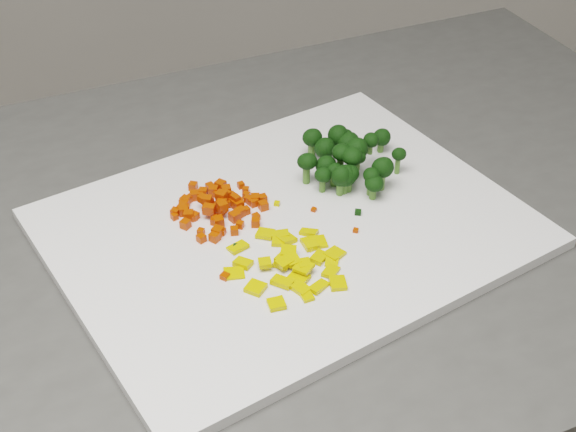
{
  "coord_description": "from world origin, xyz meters",
  "views": [
    {
      "loc": [
        0.03,
        -0.34,
        1.44
      ],
      "look_at": [
        0.14,
        0.33,
        0.92
      ],
      "focal_mm": 50.0,
      "sensor_mm": 36.0,
      "label": 1
    }
  ],
  "objects": [
    {
      "name": "pepper_chunk_24",
      "position": [
        0.09,
        0.23,
        0.92
      ],
      "size": [
        0.02,
        0.02,
        0.01
      ],
      "primitive_type": "cube",
      "rotation": [
        -0.03,
        -0.0,
        2.51
      ],
      "color": "gold",
      "rests_on": "pepper_pile"
    },
    {
      "name": "carrot_cube_55",
      "position": [
        0.06,
        0.39,
        0.92
      ],
      "size": [
        0.01,
        0.01,
        0.01
      ],
      "primitive_type": "cube",
      "rotation": [
        0.0,
        0.0,
        1.49
      ],
      "color": "#C12902",
      "rests_on": "carrot_pile"
    },
    {
      "name": "stray_bit_1",
      "position": [
        0.15,
        0.28,
        0.92
      ],
      "size": [
        0.01,
        0.01,
        0.0
      ],
      "primitive_type": "cube",
      "rotation": [
        0.0,
        0.0,
        2.19
      ],
      "color": "gold",
      "rests_on": "cutting_board"
    },
    {
      "name": "broccoli_floret_0",
      "position": [
        0.21,
        0.45,
        0.93
      ],
      "size": [
        0.03,
        0.03,
        0.03
      ],
      "primitive_type": null,
      "color": "black",
      "rests_on": "broccoli_pile"
    },
    {
      "name": "broccoli_floret_3",
      "position": [
        0.18,
        0.38,
        0.93
      ],
      "size": [
        0.03,
        0.03,
        0.03
      ],
      "primitive_type": null,
      "color": "black",
      "rests_on": "broccoli_pile"
    },
    {
      "name": "carrot_cube_62",
      "position": [
        0.06,
        0.36,
        0.92
      ],
      "size": [
        0.01,
        0.01,
        0.01
      ],
      "primitive_type": "cube",
      "rotation": [
        0.0,
        0.0,
        0.02
      ],
      "color": "#C12902",
      "rests_on": "carrot_pile"
    },
    {
      "name": "broccoli_floret_11",
      "position": [
        0.17,
        0.4,
        0.93
      ],
      "size": [
        0.03,
        0.03,
        0.04
      ],
      "primitive_type": null,
      "color": "black",
      "rests_on": "broccoli_pile"
    },
    {
      "name": "stray_bit_5",
      "position": [
        0.17,
        0.34,
        0.91
      ],
      "size": [
        0.01,
        0.01,
        0.0
      ],
      "primitive_type": "cube",
      "rotation": [
        0.0,
        0.0,
        0.95
      ],
      "color": "#C12902",
      "rests_on": "cutting_board"
    },
    {
      "name": "carrot_cube_16",
      "position": [
        0.11,
        0.37,
        0.92
      ],
      "size": [
        0.01,
        0.01,
        0.01
      ],
      "primitive_type": "cube",
      "rotation": [
        0.0,
        0.0,
        0.19
      ],
      "color": "#C12902",
      "rests_on": "carrot_pile"
    },
    {
      "name": "carrot_cube_52",
      "position": [
        0.03,
        0.38,
        0.92
      ],
      "size": [
        0.01,
        0.01,
        0.01
      ],
      "primitive_type": "cube",
      "rotation": [
        0.0,
        0.0,
        2.3
      ],
      "color": "#C12902",
      "rests_on": "carrot_pile"
    },
    {
      "name": "carrot_cube_43",
      "position": [
        0.08,
        0.37,
        0.92
      ],
      "size": [
        0.01,
        0.01,
        0.01
      ],
      "primitive_type": "cube",
      "rotation": [
        0.0,
        0.0,
        0.67
      ],
      "color": "#C12902",
      "rests_on": "carrot_pile"
    },
    {
      "name": "carrot_cube_45",
      "position": [
        0.08,
        0.34,
        0.92
      ],
      "size": [
        0.01,
        0.01,
        0.01
      ],
      "primitive_type": "cube",
      "rotation": [
        0.0,
        0.0,
        2.11
      ],
      "color": "#C12902",
      "rests_on": "carrot_pile"
    },
    {
      "name": "carrot_cube_30",
      "position": [
        0.03,
        0.37,
        0.92
      ],
      "size": [
        0.01,
        0.01,
        0.01
      ],
      "primitive_type": "cube",
      "rotation": [
        0.0,
        0.0,
        2.68
      ],
      "color": "#C12902",
      "rests_on": "carrot_pile"
    },
    {
      "name": "carrot_cube_14",
      "position": [
        0.1,
        0.37,
        0.92
      ],
      "size": [
        0.01,
        0.01,
        0.01
      ],
      "primitive_type": "cube",
      "rotation": [
        0.0,
        0.0,
        2.69
      ],
      "color": "#C12902",
      "rests_on": "carrot_pile"
    },
    {
      "name": "stray_bit_2",
      "position": [
        0.06,
        0.25,
        0.92
      ],
      "size": [
        0.01,
        0.01,
        0.01
      ],
      "primitive_type": "cube",
      "rotation": [
        0.0,
        0.0,
        2.46
      ],
      "color": "#C12902",
      "rests_on": "cutting_board"
    },
    {
      "name": "carrot_cube_49",
      "position": [
        0.08,
        0.33,
        0.92
      ],
      "size": [
        0.01,
        0.01,
        0.01
      ],
      "primitive_type": "cube",
      "rotation": [
        0.0,
        0.0,
        1.1
      ],
      "color": "#C12902",
      "rests_on": "carrot_pile"
    },
    {
      "name": "carrot_cube_53",
      "position": [
        0.09,
        0.35,
        0.92
      ],
      "size": [
        0.01,
        0.01,
        0.01
      ],
      "primitive_type": "cube",
      "rotation": [
        0.0,
        0.0,
        0.56
      ],
      "color": "#C12902",
      "rests_on": "carrot_pile"
    },
    {
      "name": "pepper_chunk_29",
      "position": [
        0.07,
        0.25,
        0.91
      ],
      "size": [
        0.02,
        0.02,
        0.01
      ],
      "primitive_type": "cube",
      "rotation": [
        0.11,
        0.1,
        0.02
      ],
      "color": "gold",
      "rests_on": "pepper_pile"
    },
    {
      "name": "stray_bit_6",
      "position": [
        0.17,
        0.29,
        0.91
      ],
      "size": [
        0.01,
        0.01,
        0.0
      ],
      "primitive_type": "cube",
      "rotation": [
        0.0,
        0.0,
        1.96
      ],
      "color": "gold",
      "rests_on": "cutting_board"
    },
    {
      "name": "carrot_cube_18",
      "position": [
        0.04,
        0.35,
        0.92
      ],
      "size": [
        0.01,
        0.01,
        0.01
      ],
      "primitive_type": "cube",
      "rotation": [
        0.0,
        0.0,
        2.06
      ],
      "color": "#C12902",
      "rests_on": "carrot_pile"
    },
    {
      "name": "carrot_cube_32",
      "position": [
        0.04,
        0.4,
        0.92
      ],
      "size": [
        0.01,
        0.01,
        0.01
      ],
      "primitive_type": "cube",
      "rotation": [
        0.0,
        0.0,
        2.77
      ],
      "color": "#C12902",
      "rests_on": "carrot_pile"
    },
    {
      "name": "pepper_chunk_28",
      "position": [
        0.12,
        0.26,
        0.91
      ],
      "size": [
        0.02,
        0.02,
        0.01
      ],
      "primitive_type": "cube",
      "rotation": [
        -0.03,
        -0.12,
        1.63
      ],
      "color": "gold",
      "rests_on": "pepper_pile"
    },
    {
      "name": "pepper_chunk_30",
      "position": [
        0.17,
        0.22,
        0.92
      ],
      "size": [
        0.02,
        0.02,
        0.01
      ],
      "primitive_type": "cube",
      "rotation": [
        -0.04,
        -0.06,
        3.12
      ],
      "color": "gold",
      "rests_on": "pepper_pile"
    },
    {
      "name": "carrot_cube_21",
      "position": [
        0.11,
        0.35,
        0.92
      ],
      "size": [
        0.01,
        0.01,
        0.01
      ],
      "primitive_type": "cube",
      "rotation": [
        0.0,
        0.0,
        0.31
      ],
      "color": "#C12902",
      "rests_on": "carrot_pile"
    },
    {
      "name": "cutting_board",
      "position": [
        0.14,
        0.33,
        0.91
      ],
      "size": [
        0.59,
        0.53,
        0.01
      ],
      "primitive_type": "cube",
      "rotation": [
        0.0,
        0.0,
        0.43
      ],
      "color": "white",
      "rests_on": "counter_block"
    },
    {
      "name": "stray_bit_8",
      "position": [
        0.13,
        0.36,
        0.91
      ],
      "size": [
        0.01,
        0.01,
        0.0
      ],
      "primitive_type": "cube",
      "rotation": [
        0.0,
        0.0,
        1.22
      ],
      "color": "gold",
      "rests_on": "cutting_board"
    },
    {
      "name": "carrot_cube_56",
      "position": [
        0.07,
        0.38,
        0.92
      ],
      "size": [
        0.01,
        0.01,
        0.01
      ],
      "primitive_type": "cube",
      "rotation": [
        0.0,
        0.0,
        0.18
      ],
      "color": "#C12902",
      "rests_on": "carrot_pile"
    },
    {
      "name": "carrot_cube_5",
      "position": [
        0.06,
        0.33,
        0.92
      ],
      "size": [
        0.01,
        0.01,
        0.01
      ],
      "primitive_type": "cube",
      "rotation": [
        0.0,
        0.0,
        1.79
      ],
      "color": "#C12902",
      "rests_on": "carrot_pile"
    },
    {
      "name": "carrot_cube_17",
      "position": [
        0.1,
        0.34,
        0.92
      ],
      "size": [
        0.01,
        0.01,
        0.01
      ],
      "primitive_type": "cube",
      "rotation": [
        0.0,
        0.0,
        0.47
      ],
      "color": "#C12902",
      "rests_on": "carrot_pile"
    },
    {
      "name": "carrot_cube_33",
      "position": [
        0.05,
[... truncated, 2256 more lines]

